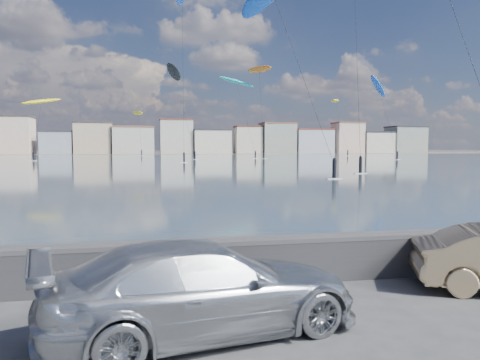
% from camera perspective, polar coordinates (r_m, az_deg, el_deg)
% --- Properties ---
extents(ground, '(700.00, 700.00, 0.00)m').
position_cam_1_polar(ground, '(7.77, -1.49, -18.68)').
color(ground, '#333335').
rests_on(ground, ground).
extents(bay_water, '(500.00, 177.00, 0.00)m').
position_cam_1_polar(bay_water, '(98.62, -10.66, 2.29)').
color(bay_water, '#3E5160').
rests_on(bay_water, ground).
extents(far_shore_strip, '(500.00, 60.00, 0.00)m').
position_cam_1_polar(far_shore_strip, '(207.09, -11.05, 3.20)').
color(far_shore_strip, '#4C473D').
rests_on(far_shore_strip, ground).
extents(seawall, '(400.00, 0.36, 1.08)m').
position_cam_1_polar(seawall, '(10.13, -4.16, -9.77)').
color(seawall, '#28282B').
rests_on(seawall, ground).
extents(far_buildings, '(240.79, 13.26, 14.60)m').
position_cam_1_polar(far_buildings, '(193.10, -10.66, 4.93)').
color(far_buildings, silver).
rests_on(far_buildings, ground).
extents(car_silver, '(5.49, 3.13, 1.50)m').
position_cam_1_polar(car_silver, '(7.72, -4.49, -12.95)').
color(car_silver, '#B6B9BE').
rests_on(car_silver, ground).
extents(kitesurfer_1, '(7.31, 18.30, 23.76)m').
position_cam_1_polar(kitesurfer_1, '(121.84, -8.04, 12.81)').
color(kitesurfer_1, black).
rests_on(kitesurfer_1, ground).
extents(kitesurfer_4, '(8.96, 11.38, 14.36)m').
position_cam_1_polar(kitesurfer_4, '(114.73, -23.06, 8.73)').
color(kitesurfer_4, yellow).
rests_on(kitesurfer_4, ground).
extents(kitesurfer_5, '(10.27, 15.51, 22.43)m').
position_cam_1_polar(kitesurfer_5, '(129.26, -0.49, 11.83)').
color(kitesurfer_5, '#19BFBF').
rests_on(kitesurfer_5, ground).
extents(kitesurfer_6, '(6.40, 15.94, 19.06)m').
position_cam_1_polar(kitesurfer_6, '(161.37, 11.53, 9.37)').
color(kitesurfer_6, yellow).
rests_on(kitesurfer_6, ground).
extents(kitesurfer_11, '(4.97, 11.57, 14.87)m').
position_cam_1_polar(kitesurfer_11, '(159.36, -12.35, 7.89)').
color(kitesurfer_11, yellow).
rests_on(kitesurfer_11, ground).
extents(kitesurfer_12, '(6.62, 17.66, 24.48)m').
position_cam_1_polar(kitesurfer_12, '(127.96, 2.37, 13.22)').
color(kitesurfer_12, orange).
rests_on(kitesurfer_12, ground).
extents(kitesurfer_14, '(7.77, 14.61, 20.81)m').
position_cam_1_polar(kitesurfer_14, '(121.74, 16.51, 10.79)').
color(kitesurfer_14, blue).
rests_on(kitesurfer_14, ground).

